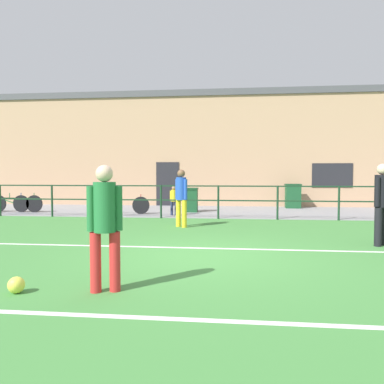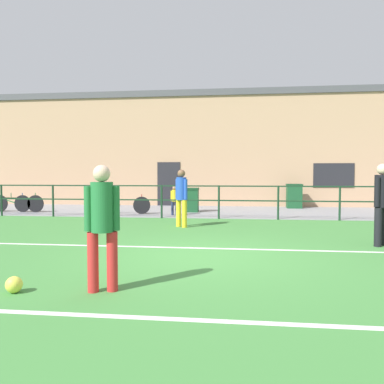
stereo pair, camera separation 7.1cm
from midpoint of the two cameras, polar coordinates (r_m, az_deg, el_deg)
The scene contains 16 objects.
ground at distance 7.39m, azimuth 1.50°, elevation -9.57°, with size 60.00×44.00×0.04m, color #42843D.
field_line_touchline at distance 8.10m, azimuth 1.96°, elevation -8.31°, with size 36.00×0.11×0.00m, color white.
field_line_hash at distance 4.33m, azimuth -2.37°, elevation -18.30°, with size 36.00×0.11×0.00m, color white.
pavement_strip at distance 15.78m, azimuth 4.19°, elevation -2.88°, with size 48.00×5.00×0.02m, color gray.
perimeter_fence at distance 13.23m, azimuth 3.76°, elevation -0.76°, with size 36.07×0.07×1.15m.
clubhouse_facade at distance 19.44m, azimuth 4.66°, elevation 6.31°, with size 28.00×2.56×5.51m.
player_goalkeeper at distance 9.19m, azimuth 26.12°, elevation -0.98°, with size 0.39×0.36×1.77m.
player_striker at distance 5.18m, azimuth -13.17°, elevation -4.07°, with size 0.44×0.29×1.67m.
player_winger at distance 11.16m, azimuth -1.78°, elevation -0.37°, with size 0.38×0.33×1.67m.
soccer_ball_match at distance 5.64m, azimuth -24.91°, elevation -12.38°, with size 0.22×0.22×0.22m, color #E5E04C.
spectator_child at distance 14.17m, azimuth -2.85°, elevation -0.98°, with size 0.29×0.19×1.08m.
bicycle_parked_0 at distance 16.88m, azimuth -24.72°, elevation -1.52°, with size 2.21×0.04×0.77m.
bicycle_parked_1 at distance 14.97m, azimuth -10.83°, elevation -1.87°, with size 2.33×0.04×0.75m.
bicycle_parked_2 at distance 17.17m, azimuth -26.28°, elevation -1.49°, with size 2.20×0.04×0.77m.
trash_bin_0 at distance 17.71m, azimuth 14.60°, elevation -0.55°, with size 0.68×0.58×1.08m.
trash_bin_1 at distance 15.38m, azimuth -0.34°, elevation -1.16°, with size 0.58×0.49×0.97m.
Camera 1 is at (0.59, -7.19, 1.56)m, focal length 36.02 mm.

